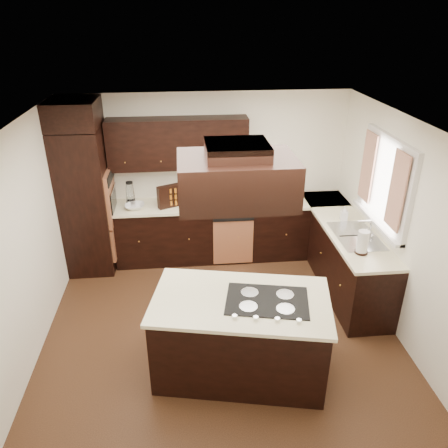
% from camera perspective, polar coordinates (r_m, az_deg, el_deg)
% --- Properties ---
extents(floor, '(4.20, 4.20, 0.02)m').
position_cam_1_polar(floor, '(5.52, -0.43, -13.72)').
color(floor, brown).
rests_on(floor, ground).
extents(ceiling, '(4.20, 4.20, 0.02)m').
position_cam_1_polar(ceiling, '(4.35, -0.54, 12.62)').
color(ceiling, white).
rests_on(ceiling, ground).
extents(wall_back, '(4.20, 0.02, 2.50)m').
position_cam_1_polar(wall_back, '(6.73, -2.13, 6.40)').
color(wall_back, white).
rests_on(wall_back, ground).
extents(wall_front, '(4.20, 0.02, 2.50)m').
position_cam_1_polar(wall_front, '(3.13, 3.30, -20.75)').
color(wall_front, white).
rests_on(wall_front, ground).
extents(wall_left, '(0.02, 4.20, 2.50)m').
position_cam_1_polar(wall_left, '(5.10, -24.86, -3.05)').
color(wall_left, white).
rests_on(wall_left, ground).
extents(wall_right, '(0.02, 4.20, 2.50)m').
position_cam_1_polar(wall_right, '(5.40, 22.42, -0.92)').
color(wall_right, white).
rests_on(wall_right, ground).
extents(oven_column, '(0.65, 0.75, 2.12)m').
position_cam_1_polar(oven_column, '(6.57, -17.53, 2.83)').
color(oven_column, black).
rests_on(oven_column, floor).
extents(wall_oven_face, '(0.05, 0.62, 0.78)m').
position_cam_1_polar(wall_oven_face, '(6.48, -14.57, 3.48)').
color(wall_oven_face, '#B36944').
rests_on(wall_oven_face, oven_column).
extents(base_cabinets_back, '(2.93, 0.60, 0.88)m').
position_cam_1_polar(base_cabinets_back, '(6.78, -1.55, -0.94)').
color(base_cabinets_back, black).
rests_on(base_cabinets_back, floor).
extents(base_cabinets_right, '(0.60, 2.40, 0.88)m').
position_cam_1_polar(base_cabinets_right, '(6.36, 15.18, -3.88)').
color(base_cabinets_right, black).
rests_on(base_cabinets_right, floor).
extents(countertop_back, '(2.93, 0.63, 0.04)m').
position_cam_1_polar(countertop_back, '(6.56, -1.59, 2.58)').
color(countertop_back, '#FFF6CB').
rests_on(countertop_back, base_cabinets_back).
extents(countertop_right, '(0.63, 2.40, 0.04)m').
position_cam_1_polar(countertop_right, '(6.15, 15.54, -0.17)').
color(countertop_right, '#FFF6CB').
rests_on(countertop_right, base_cabinets_right).
extents(upper_cabinets, '(2.00, 0.34, 0.72)m').
position_cam_1_polar(upper_cabinets, '(6.38, -6.03, 10.42)').
color(upper_cabinets, black).
rests_on(upper_cabinets, wall_back).
extents(dishwasher_front, '(0.60, 0.05, 0.72)m').
position_cam_1_polar(dishwasher_front, '(6.56, 1.20, -2.34)').
color(dishwasher_front, '#B36944').
rests_on(dishwasher_front, floor).
extents(window_frame, '(0.06, 1.32, 1.12)m').
position_cam_1_polar(window_frame, '(5.68, 20.34, 5.18)').
color(window_frame, white).
rests_on(window_frame, wall_right).
extents(window_pane, '(0.00, 1.20, 1.00)m').
position_cam_1_polar(window_pane, '(5.69, 20.59, 5.18)').
color(window_pane, white).
rests_on(window_pane, wall_right).
extents(curtain_left, '(0.02, 0.34, 0.90)m').
position_cam_1_polar(curtain_left, '(5.29, 21.67, 4.01)').
color(curtain_left, beige).
rests_on(curtain_left, wall_right).
extents(curtain_right, '(0.02, 0.34, 0.90)m').
position_cam_1_polar(curtain_right, '(5.99, 18.26, 7.09)').
color(curtain_right, beige).
rests_on(curtain_right, wall_right).
extents(sink_rim, '(0.52, 0.84, 0.01)m').
position_cam_1_polar(sink_rim, '(5.85, 16.86, -1.47)').
color(sink_rim, silver).
rests_on(sink_rim, countertop_right).
extents(island, '(1.88, 1.27, 0.88)m').
position_cam_1_polar(island, '(4.74, 2.12, -14.51)').
color(island, black).
rests_on(island, floor).
extents(island_top, '(1.96, 1.35, 0.04)m').
position_cam_1_polar(island_top, '(4.46, 2.22, -10.03)').
color(island_top, '#FFF6CB').
rests_on(island_top, island).
extents(cooktop, '(0.91, 0.70, 0.01)m').
position_cam_1_polar(cooktop, '(4.44, 5.65, -9.93)').
color(cooktop, black).
rests_on(cooktop, island_top).
extents(range_hood, '(1.05, 0.72, 0.42)m').
position_cam_1_polar(range_hood, '(3.94, 1.66, 5.81)').
color(range_hood, black).
rests_on(range_hood, ceiling).
extents(hood_duct, '(0.55, 0.50, 0.13)m').
position_cam_1_polar(hood_duct, '(3.85, 1.72, 9.64)').
color(hood_duct, black).
rests_on(hood_duct, ceiling).
extents(blender_base, '(0.15, 0.15, 0.10)m').
position_cam_1_polar(blender_base, '(6.58, -12.02, 2.69)').
color(blender_base, silver).
rests_on(blender_base, countertop_back).
extents(blender_pitcher, '(0.13, 0.13, 0.26)m').
position_cam_1_polar(blender_pitcher, '(6.51, -12.17, 4.14)').
color(blender_pitcher, silver).
rests_on(blender_pitcher, blender_base).
extents(spice_rack, '(0.41, 0.26, 0.33)m').
position_cam_1_polar(spice_rack, '(6.43, -6.95, 3.66)').
color(spice_rack, black).
rests_on(spice_rack, countertop_back).
extents(mixing_bowl, '(0.29, 0.29, 0.07)m').
position_cam_1_polar(mixing_bowl, '(6.49, -11.59, 2.27)').
color(mixing_bowl, white).
rests_on(mixing_bowl, countertop_back).
extents(soap_bottle, '(0.10, 0.10, 0.20)m').
position_cam_1_polar(soap_bottle, '(6.20, 15.42, 1.35)').
color(soap_bottle, white).
rests_on(soap_bottle, countertop_right).
extents(paper_towel, '(0.18, 0.18, 0.29)m').
position_cam_1_polar(paper_towel, '(5.40, 17.65, -2.29)').
color(paper_towel, white).
rests_on(paper_towel, countertop_right).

